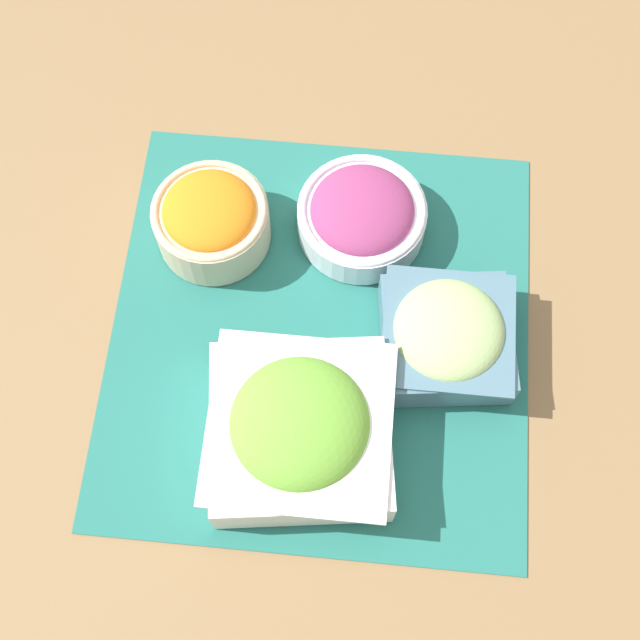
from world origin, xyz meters
The scene contains 6 objects.
ground_plane centered at (0.00, 0.00, 0.00)m, with size 3.00×3.00×0.00m, color olive.
placemat centered at (0.00, 0.00, 0.00)m, with size 0.45×0.48×0.00m.
lettuce_bowl centered at (-0.01, -0.12, 0.04)m, with size 0.20×0.20×0.09m.
cucumber_bowl centered at (0.13, -0.01, 0.04)m, with size 0.15×0.15×0.07m.
carrot_bowl centered at (-0.13, 0.10, 0.04)m, with size 0.13×0.13×0.07m.
onion_bowl centered at (0.03, 0.13, 0.03)m, with size 0.14×0.14×0.06m.
Camera 1 is at (0.03, -0.36, 0.90)m, focal length 50.00 mm.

